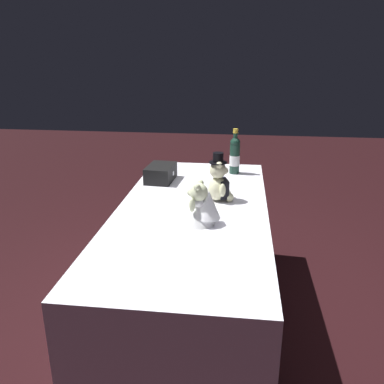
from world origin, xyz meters
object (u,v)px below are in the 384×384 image
at_px(teddy_bear_bride, 201,206).
at_px(signing_pen, 165,168).
at_px(champagne_bottle, 235,155).
at_px(gift_case_black, 161,173).
at_px(teddy_bear_groom, 219,182).

xyz_separation_m(teddy_bear_bride, signing_pen, (1.00, 0.38, -0.09)).
xyz_separation_m(champagne_bottle, gift_case_black, (-0.24, 0.50, -0.08)).
distance_m(signing_pen, gift_case_black, 0.31).
bearing_deg(signing_pen, gift_case_black, -175.36).
xyz_separation_m(champagne_bottle, signing_pen, (0.06, 0.53, -0.13)).
bearing_deg(teddy_bear_bride, teddy_bear_groom, -10.99).
bearing_deg(teddy_bear_bride, champagne_bottle, -9.08).
relative_size(champagne_bottle, gift_case_black, 1.21).
relative_size(teddy_bear_groom, gift_case_black, 1.08).
distance_m(teddy_bear_bride, champagne_bottle, 0.95).
relative_size(champagne_bottle, signing_pen, 2.12).
bearing_deg(teddy_bear_groom, gift_case_black, 51.82).
bearing_deg(teddy_bear_bride, signing_pen, 20.69).
height_order(teddy_bear_bride, gift_case_black, teddy_bear_bride).
bearing_deg(teddy_bear_groom, teddy_bear_bride, 169.01).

